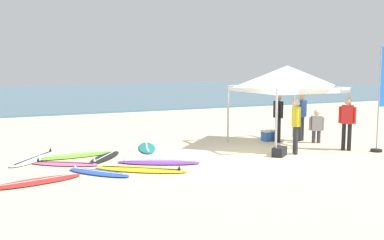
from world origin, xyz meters
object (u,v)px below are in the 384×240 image
Objects in this scene: canopy_tent at (287,76)px; person_grey at (317,125)px; surfboard_white at (34,158)px; person_yellow at (296,123)px; surfboard_lime at (74,156)px; banner_flag at (381,103)px; surfboard_pink at (65,164)px; gear_bag_near_tent at (279,152)px; surfboard_purple at (158,162)px; person_blue at (302,114)px; surfboard_blue at (98,172)px; surfboard_yellow at (141,169)px; surfboard_red at (36,182)px; surfboard_teal at (147,148)px; person_red at (347,120)px; surfboard_black at (105,157)px; person_black at (278,115)px; cooler_box at (269,135)px.

canopy_tent reaches higher than person_grey.
person_yellow is (7.50, -2.59, 0.95)m from surfboard_white.
surfboard_lime is 0.74× the size of banner_flag.
surfboard_pink is 6.36m from gear_bag_near_tent.
surfboard_purple is 6.36m from person_blue.
surfboard_white is at bearing 172.32° from person_grey.
surfboard_purple is 3.78m from gear_bag_near_tent.
banner_flag reaches higher than surfboard_pink.
banner_flag reaches higher than person_yellow.
surfboard_blue is at bearing 179.70° from person_yellow.
person_blue is at bearing 107.20° from person_grey.
surfboard_red is at bearing -176.71° from surfboard_yellow.
surfboard_purple is at bearing -45.23° from surfboard_lime.
surfboard_teal is at bearing 6.81° from surfboard_lime.
surfboard_blue is 1.06× the size of person_red.
canopy_tent is 6.65m from surfboard_black.
person_black is (7.04, 2.02, 0.95)m from surfboard_blue.
person_grey reaches higher than cooler_box.
surfboard_purple is 6.37m from person_red.
cooler_box reaches higher than gear_bag_near_tent.
person_yellow is at bearing -21.70° from surfboard_lime.
canopy_tent is 1.28× the size of surfboard_purple.
person_red is 2.67m from gear_bag_near_tent.
cooler_box is (7.50, 0.94, 0.16)m from surfboard_pink.
surfboard_purple is 1.38× the size of person_blue.
person_blue is at bearing -24.63° from cooler_box.
person_grey is 0.35× the size of banner_flag.
person_blue reaches higher than cooler_box.
person_yellow is (7.79, 0.24, 0.95)m from surfboard_red.
surfboard_black and surfboard_yellow have the same top height.
surfboard_red and surfboard_lime have the same top height.
surfboard_purple is 0.70× the size of banner_flag.
surfboard_lime is at bearing 140.96° from surfboard_black.
banner_flag is at bearing -18.10° from surfboard_black.
gear_bag_near_tent is (4.92, -1.95, 0.10)m from surfboard_black.
person_blue is 3.23m from gear_bag_near_tent.
surfboard_purple is 3.74m from surfboard_white.
person_red reaches higher than surfboard_pink.
surfboard_blue is at bearing 9.77° from surfboard_red.
surfboard_white is (-1.94, 0.70, -0.00)m from surfboard_black.
surfboard_pink is at bearing -177.01° from person_blue.
surfboard_teal is at bearing 151.17° from banner_flag.
surfboard_black is at bearing -19.85° from surfboard_white.
surfboard_teal is (0.48, 2.29, 0.00)m from surfboard_purple.
surfboard_red is 7.15m from gear_bag_near_tent.
surfboard_red is 8.88m from cooler_box.
cooler_box is (6.25, 0.53, 0.16)m from surfboard_black.
person_black is 1.43× the size of person_grey.
person_blue is at bearing 16.28° from surfboard_yellow.
surfboard_yellow is at bearing -179.07° from person_yellow.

